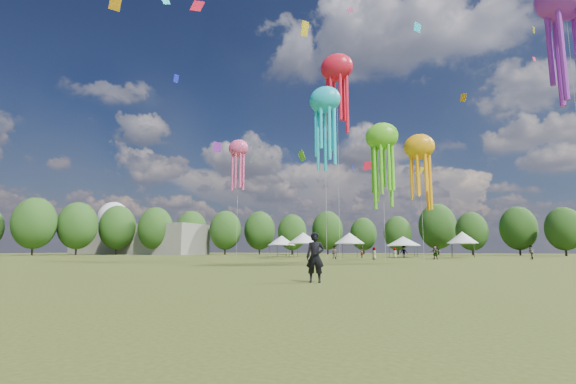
% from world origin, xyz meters
% --- Properties ---
extents(ground, '(300.00, 300.00, 0.00)m').
position_xyz_m(ground, '(0.00, 0.00, 0.00)').
color(ground, '#384416').
rests_on(ground, ground).
extents(observer_main, '(0.76, 0.57, 1.87)m').
position_xyz_m(observer_main, '(8.07, -1.40, 0.94)').
color(observer_main, black).
rests_on(observer_main, ground).
extents(spectator_near, '(0.99, 0.85, 1.77)m').
position_xyz_m(spectator_near, '(-3.57, 37.11, 0.88)').
color(spectator_near, gray).
rests_on(spectator_near, ground).
extents(spectators_far, '(30.27, 17.02, 1.88)m').
position_xyz_m(spectators_far, '(5.82, 45.74, 0.88)').
color(spectators_far, gray).
rests_on(spectators_far, ground).
extents(festival_tents, '(35.99, 11.37, 4.31)m').
position_xyz_m(festival_tents, '(-5.29, 54.36, 3.08)').
color(festival_tents, '#47474C').
rests_on(festival_tents, ground).
extents(show_kites, '(54.96, 25.11, 32.66)m').
position_xyz_m(show_kites, '(9.13, 35.76, 21.92)').
color(show_kites, '#1AC9E5').
rests_on(show_kites, ground).
extents(small_kites, '(72.02, 52.25, 46.73)m').
position_xyz_m(small_kites, '(-1.83, 43.59, 30.18)').
color(small_kites, '#1AC9E5').
rests_on(small_kites, ground).
extents(treeline, '(201.57, 95.24, 13.43)m').
position_xyz_m(treeline, '(-3.87, 62.51, 6.54)').
color(treeline, '#38281C').
rests_on(treeline, ground).
extents(hangar, '(40.00, 12.00, 8.00)m').
position_xyz_m(hangar, '(-72.00, 72.00, 4.00)').
color(hangar, gray).
rests_on(hangar, ground).
extents(radome, '(9.00, 9.00, 16.00)m').
position_xyz_m(radome, '(-88.00, 78.00, 9.99)').
color(radome, white).
rests_on(radome, ground).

